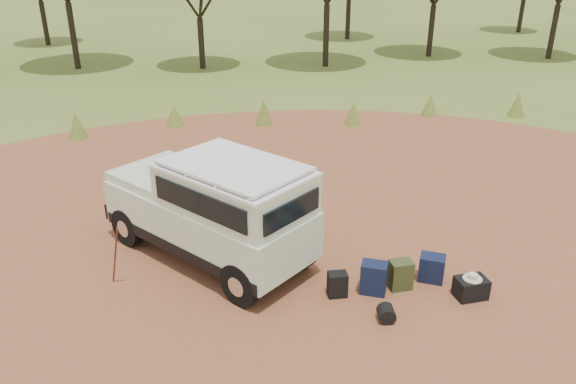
{
  "coord_description": "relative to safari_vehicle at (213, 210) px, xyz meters",
  "views": [
    {
      "loc": [
        -1.84,
        -9.47,
        5.87
      ],
      "look_at": [
        -0.3,
        1.07,
        1.0
      ],
      "focal_mm": 35.0,
      "sensor_mm": 36.0,
      "label": 1
    }
  ],
  "objects": [
    {
      "name": "safari_vehicle",
      "position": [
        0.0,
        0.0,
        0.0
      ],
      "size": [
        4.26,
        4.48,
        2.18
      ],
      "rotation": [
        0.0,
        0.0,
        -0.84
      ],
      "color": "silver",
      "rests_on": "ground"
    },
    {
      "name": "safari_hat",
      "position": [
        4.44,
        -2.02,
        -0.63
      ],
      "size": [
        0.34,
        0.34,
        0.1
      ],
      "color": "beige",
      "rests_on": "hard_case"
    },
    {
      "name": "stuff_sack",
      "position": [
        2.76,
        -2.46,
        -0.91
      ],
      "size": [
        0.31,
        0.31,
        0.29
      ],
      "primitive_type": "cylinder",
      "rotation": [
        1.57,
        0.0,
        -0.09
      ],
      "color": "black",
      "rests_on": "ground"
    },
    {
      "name": "backpack_olive",
      "position": [
        3.29,
        -1.57,
        -0.77
      ],
      "size": [
        0.42,
        0.32,
        0.56
      ],
      "primitive_type": "cube",
      "rotation": [
        0.0,
        0.0,
        0.08
      ],
      "color": "#3E4620",
      "rests_on": "ground"
    },
    {
      "name": "dirt_clearing",
      "position": [
        1.87,
        -0.32,
        -1.05
      ],
      "size": [
        23.0,
        23.0,
        0.01
      ],
      "primitive_type": "cylinder",
      "color": "#964C31",
      "rests_on": "ground"
    },
    {
      "name": "grass_fringe",
      "position": [
        1.99,
        8.35,
        -0.65
      ],
      "size": [
        36.6,
        1.6,
        0.9
      ],
      "color": "#5C6825",
      "rests_on": "ground"
    },
    {
      "name": "ground",
      "position": [
        1.87,
        -0.32,
        -1.05
      ],
      "size": [
        140.0,
        140.0,
        0.0
      ],
      "primitive_type": "plane",
      "color": "#5C6825",
      "rests_on": "ground"
    },
    {
      "name": "walking_staff",
      "position": [
        -1.79,
        -0.74,
        -0.41
      ],
      "size": [
        0.31,
        0.33,
        1.28
      ],
      "primitive_type": "cylinder",
      "rotation": [
        0.3,
        0.0,
        0.75
      ],
      "color": "#5E2016",
      "rests_on": "ground"
    },
    {
      "name": "backpack_black",
      "position": [
        2.11,
        -1.64,
        -0.82
      ],
      "size": [
        0.34,
        0.25,
        0.46
      ],
      "primitive_type": "cube",
      "rotation": [
        0.0,
        0.0,
        -0.01
      ],
      "color": "black",
      "rests_on": "ground"
    },
    {
      "name": "duffel_navy",
      "position": [
        3.96,
        -1.4,
        -0.8
      ],
      "size": [
        0.56,
        0.51,
        0.51
      ],
      "primitive_type": "cube",
      "rotation": [
        0.0,
        0.0,
        -0.46
      ],
      "color": "#111C36",
      "rests_on": "ground"
    },
    {
      "name": "backpack_navy",
      "position": [
        2.77,
        -1.62,
        -0.75
      ],
      "size": [
        0.55,
        0.48,
        0.6
      ],
      "primitive_type": "cube",
      "rotation": [
        0.0,
        0.0,
        -0.4
      ],
      "color": "#111C36",
      "rests_on": "ground"
    },
    {
      "name": "hard_case",
      "position": [
        4.44,
        -2.02,
        -0.86
      ],
      "size": [
        0.58,
        0.44,
        0.38
      ],
      "primitive_type": "cube",
      "rotation": [
        0.0,
        0.0,
        0.1
      ],
      "color": "black",
      "rests_on": "ground"
    }
  ]
}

